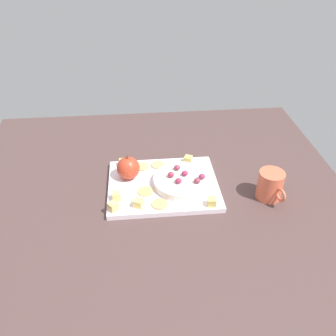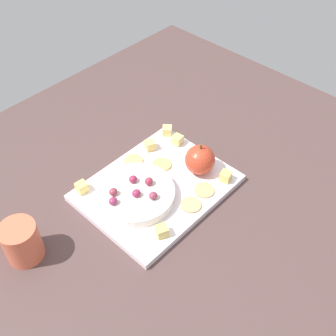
# 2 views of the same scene
# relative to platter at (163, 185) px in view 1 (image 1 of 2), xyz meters

# --- Properties ---
(table) EXTENTS (1.18, 1.03, 0.04)m
(table) POSITION_rel_platter_xyz_m (0.03, 0.01, -0.03)
(table) COLOR #4E3937
(table) RESTS_ON ground
(platter) EXTENTS (0.33, 0.26, 0.02)m
(platter) POSITION_rel_platter_xyz_m (0.00, 0.00, 0.00)
(platter) COLOR white
(platter) RESTS_ON table
(serving_dish) EXTENTS (0.17, 0.17, 0.02)m
(serving_dish) POSITION_rel_platter_xyz_m (-0.06, 0.01, 0.02)
(serving_dish) COLOR white
(serving_dish) RESTS_ON platter
(apple_whole) EXTENTS (0.07, 0.07, 0.07)m
(apple_whole) POSITION_rel_platter_xyz_m (0.10, -0.04, 0.04)
(apple_whole) COLOR #C63D25
(apple_whole) RESTS_ON platter
(apple_stem) EXTENTS (0.01, 0.01, 0.01)m
(apple_stem) POSITION_rel_platter_xyz_m (0.10, -0.04, 0.08)
(apple_stem) COLOR brown
(apple_stem) RESTS_ON apple_whole
(cheese_cube_0) EXTENTS (0.03, 0.03, 0.02)m
(cheese_cube_0) POSITION_rel_platter_xyz_m (0.12, -0.10, 0.02)
(cheese_cube_0) COLOR #ECC866
(cheese_cube_0) RESTS_ON platter
(cheese_cube_1) EXTENTS (0.03, 0.03, 0.02)m
(cheese_cube_1) POSITION_rel_platter_xyz_m (0.15, 0.10, 0.02)
(cheese_cube_1) COLOR #E5C675
(cheese_cube_1) RESTS_ON platter
(cheese_cube_2) EXTENTS (0.03, 0.03, 0.02)m
(cheese_cube_2) POSITION_rel_platter_xyz_m (-0.09, -0.10, 0.02)
(cheese_cube_2) COLOR #E3CE69
(cheese_cube_2) RESTS_ON platter
(cheese_cube_3) EXTENTS (0.03, 0.03, 0.02)m
(cheese_cube_3) POSITION_rel_platter_xyz_m (-0.13, 0.11, 0.02)
(cheese_cube_3) COLOR #EBD56D
(cheese_cube_3) RESTS_ON platter
(cheese_cube_4) EXTENTS (0.03, 0.03, 0.02)m
(cheese_cube_4) POSITION_rel_platter_xyz_m (0.14, 0.06, 0.02)
(cheese_cube_4) COLOR #EED272
(cheese_cube_4) RESTS_ON platter
(cheese_cube_5) EXTENTS (0.03, 0.03, 0.02)m
(cheese_cube_5) POSITION_rel_platter_xyz_m (0.08, 0.10, 0.02)
(cheese_cube_5) COLOR #EED371
(cheese_cube_5) RESTS_ON platter
(cracker_0) EXTENTS (0.05, 0.05, 0.00)m
(cracker_0) POSITION_rel_platter_xyz_m (0.01, -0.10, 0.01)
(cracker_0) COLOR tan
(cracker_0) RESTS_ON platter
(cracker_1) EXTENTS (0.05, 0.05, 0.00)m
(cracker_1) POSITION_rel_platter_xyz_m (0.02, 0.10, 0.01)
(cracker_1) COLOR tan
(cracker_1) RESTS_ON platter
(cracker_2) EXTENTS (0.05, 0.05, 0.00)m
(cracker_2) POSITION_rel_platter_xyz_m (0.06, -0.09, 0.01)
(cracker_2) COLOR tan
(cracker_2) RESTS_ON platter
(cracker_3) EXTENTS (0.05, 0.05, 0.00)m
(cracker_3) POSITION_rel_platter_xyz_m (0.06, 0.04, 0.01)
(cracker_3) COLOR tan
(cracker_3) RESTS_ON platter
(grape_0) EXTENTS (0.02, 0.02, 0.02)m
(grape_0) POSITION_rel_platter_xyz_m (-0.11, 0.02, 0.04)
(grape_0) COLOR #912F57
(grape_0) RESTS_ON serving_dish
(grape_1) EXTENTS (0.02, 0.02, 0.02)m
(grape_1) POSITION_rel_platter_xyz_m (-0.04, 0.03, 0.04)
(grape_1) COLOR #912A49
(grape_1) RESTS_ON serving_dish
(grape_2) EXTENTS (0.02, 0.02, 0.02)m
(grape_2) POSITION_rel_platter_xyz_m (-0.07, -0.00, 0.04)
(grape_2) COLOR #99294D
(grape_2) RESTS_ON serving_dish
(grape_3) EXTENTS (0.02, 0.02, 0.02)m
(grape_3) POSITION_rel_platter_xyz_m (-0.05, -0.03, 0.04)
(grape_3) COLOR #8E384E
(grape_3) RESTS_ON serving_dish
(grape_4) EXTENTS (0.02, 0.02, 0.02)m
(grape_4) POSITION_rel_platter_xyz_m (-0.02, 0.00, 0.04)
(grape_4) COLOR #9A2D44
(grape_4) RESTS_ON serving_dish
(grape_5) EXTENTS (0.02, 0.02, 0.02)m
(grape_5) POSITION_rel_platter_xyz_m (-0.10, 0.04, 0.04)
(grape_5) COLOR #8D3648
(grape_5) RESTS_ON serving_dish
(cup) EXTENTS (0.07, 0.10, 0.09)m
(cup) POSITION_rel_platter_xyz_m (-0.30, 0.07, 0.04)
(cup) COLOR #E26748
(cup) RESTS_ON table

